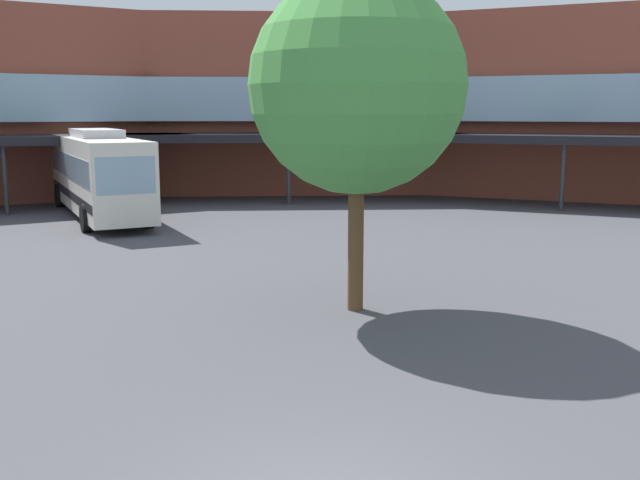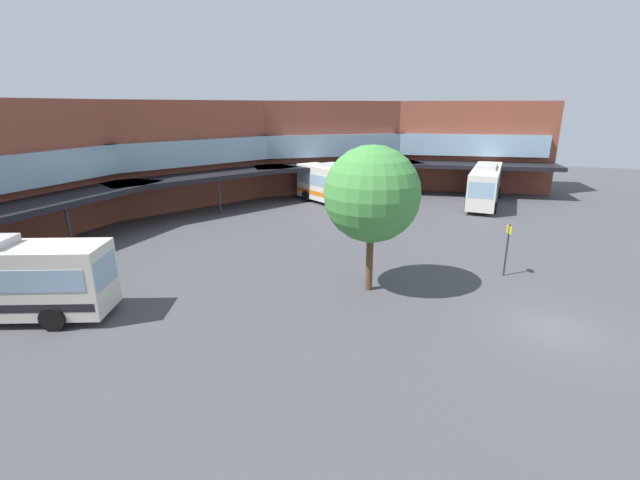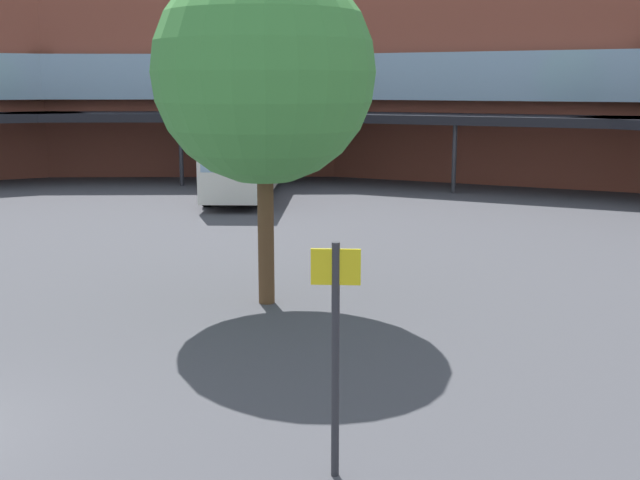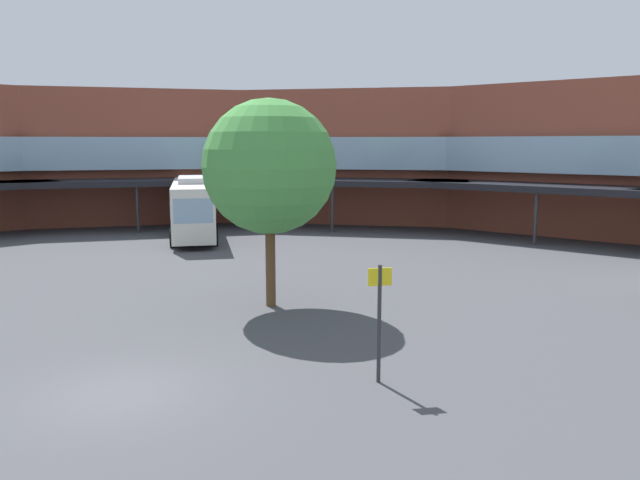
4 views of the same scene
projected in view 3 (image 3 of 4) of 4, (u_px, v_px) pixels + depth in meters
station_building at (406, 82)px, 28.88m from camera, size 77.61×41.69×9.75m
bus_2 at (249, 150)px, 35.60m from camera, size 7.02×12.23×3.81m
plaza_tree at (264, 72)px, 16.93m from camera, size 4.82×4.82×7.51m
stop_sign_post at (335, 338)px, 9.67m from camera, size 0.57×0.26×3.00m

